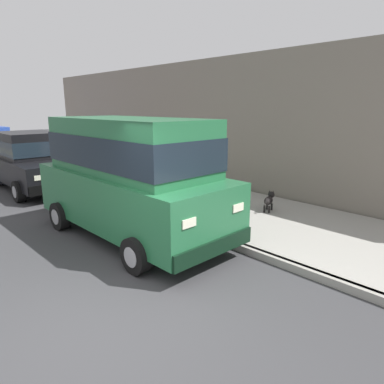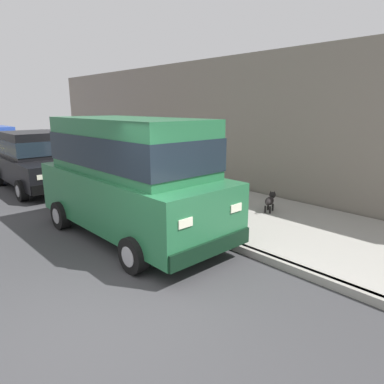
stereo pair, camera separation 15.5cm
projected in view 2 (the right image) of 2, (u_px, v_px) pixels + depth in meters
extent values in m
plane|color=#38383A|center=(95.00, 326.00, 4.45)|extent=(80.00, 80.00, 0.00)
cube|color=gray|center=(251.00, 252.00, 6.52)|extent=(0.16, 64.00, 0.14)
cube|color=#99968E|center=(301.00, 230.00, 7.69)|extent=(3.60, 64.00, 0.14)
cube|color=#23663D|center=(131.00, 197.00, 7.35)|extent=(1.95, 4.82, 1.10)
cube|color=#23663D|center=(128.00, 145.00, 7.08)|extent=(1.71, 3.82, 1.10)
cube|color=#19232D|center=(129.00, 149.00, 7.10)|extent=(1.75, 3.86, 0.61)
cube|color=black|center=(210.00, 247.00, 5.77)|extent=(1.86, 0.22, 0.28)
cube|color=black|center=(82.00, 195.00, 9.12)|extent=(1.86, 0.22, 0.28)
cylinder|color=black|center=(212.00, 228.00, 7.05)|extent=(0.23, 0.64, 0.64)
cylinder|color=#9E9EA3|center=(212.00, 228.00, 7.05)|extent=(0.24, 0.35, 0.35)
cylinder|color=black|center=(133.00, 255.00, 5.79)|extent=(0.23, 0.64, 0.64)
cylinder|color=#9E9EA3|center=(133.00, 255.00, 5.79)|extent=(0.24, 0.35, 0.35)
cylinder|color=black|center=(131.00, 200.00, 9.16)|extent=(0.23, 0.64, 0.64)
cylinder|color=#9E9EA3|center=(131.00, 200.00, 9.16)|extent=(0.24, 0.35, 0.35)
cylinder|color=black|center=(61.00, 215.00, 7.91)|extent=(0.23, 0.64, 0.64)
cylinder|color=#9E9EA3|center=(61.00, 215.00, 7.91)|extent=(0.24, 0.35, 0.35)
cube|color=#EAEACC|center=(235.00, 208.00, 6.00)|extent=(0.28, 0.08, 0.14)
cube|color=#EAEACC|center=(184.00, 223.00, 5.22)|extent=(0.28, 0.08, 0.14)
cube|color=black|center=(36.00, 168.00, 11.70)|extent=(1.85, 4.52, 0.76)
cube|color=black|center=(32.00, 144.00, 11.58)|extent=(1.61, 2.12, 0.84)
cube|color=#19232D|center=(33.00, 146.00, 11.60)|extent=(1.64, 2.16, 0.46)
cube|color=black|center=(62.00, 186.00, 10.17)|extent=(1.77, 0.22, 0.28)
cube|color=black|center=(18.00, 167.00, 13.36)|extent=(1.77, 0.22, 0.28)
cylinder|color=black|center=(80.00, 182.00, 11.37)|extent=(0.23, 0.64, 0.64)
cylinder|color=#9E9EA3|center=(80.00, 182.00, 11.37)|extent=(0.24, 0.35, 0.35)
cylinder|color=black|center=(22.00, 191.00, 10.20)|extent=(0.23, 0.64, 0.64)
cylinder|color=#9E9EA3|center=(22.00, 191.00, 10.20)|extent=(0.24, 0.35, 0.35)
cylinder|color=black|center=(49.00, 171.00, 13.39)|extent=(0.23, 0.64, 0.64)
cylinder|color=#9E9EA3|center=(49.00, 171.00, 13.39)|extent=(0.24, 0.35, 0.35)
cube|color=#EAEACC|center=(80.00, 172.00, 10.42)|extent=(0.28, 0.08, 0.14)
cube|color=#EAEACC|center=(42.00, 177.00, 9.70)|extent=(0.28, 0.08, 0.14)
cube|color=#0E1837|center=(8.00, 164.00, 13.99)|extent=(1.69, 0.22, 0.28)
cylinder|color=black|center=(25.00, 163.00, 15.06)|extent=(0.23, 0.64, 0.64)
cylinder|color=#9E9EA3|center=(25.00, 163.00, 15.06)|extent=(0.24, 0.36, 0.35)
cylinder|color=black|center=(9.00, 158.00, 16.69)|extent=(0.23, 0.64, 0.64)
cylinder|color=#9E9EA3|center=(9.00, 158.00, 16.69)|extent=(0.24, 0.36, 0.35)
cube|color=#EAEACC|center=(21.00, 154.00, 14.24)|extent=(0.28, 0.08, 0.14)
ellipsoid|color=black|center=(269.00, 201.00, 8.71)|extent=(0.48, 0.34, 0.20)
cylinder|color=black|center=(268.00, 207.00, 8.90)|extent=(0.05, 0.05, 0.18)
cylinder|color=black|center=(273.00, 207.00, 8.85)|extent=(0.05, 0.05, 0.18)
cylinder|color=black|center=(265.00, 209.00, 8.67)|extent=(0.05, 0.05, 0.18)
cylinder|color=black|center=(270.00, 210.00, 8.61)|extent=(0.05, 0.05, 0.18)
sphere|color=black|center=(272.00, 195.00, 8.94)|extent=(0.17, 0.17, 0.17)
ellipsoid|color=black|center=(273.00, 195.00, 9.02)|extent=(0.13, 0.10, 0.06)
cone|color=black|center=(271.00, 192.00, 8.93)|extent=(0.06, 0.06, 0.07)
cone|color=black|center=(275.00, 192.00, 8.89)|extent=(0.06, 0.06, 0.07)
cylinder|color=black|center=(267.00, 201.00, 8.47)|extent=(0.12, 0.08, 0.13)
cube|color=slate|center=(191.00, 123.00, 12.88)|extent=(0.50, 20.00, 4.28)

